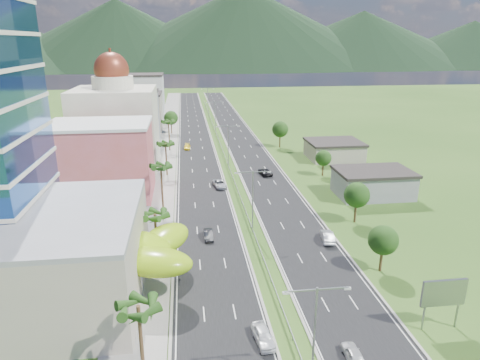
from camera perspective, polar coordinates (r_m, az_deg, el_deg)
name	(u,v)px	position (r m, az deg, el deg)	size (l,w,h in m)	color
ground	(263,261)	(64.76, 3.06, -10.70)	(500.00, 500.00, 0.00)	#2D5119
road_left	(195,136)	(149.12, -6.04, 5.87)	(11.00, 260.00, 0.04)	black
road_right	(238,135)	(150.19, -0.28, 6.06)	(11.00, 260.00, 0.04)	black
sidewalk_left	(167,136)	(149.21, -9.71, 5.74)	(7.00, 260.00, 0.12)	gray
median_guardrail	(221,146)	(131.82, -2.56, 4.62)	(0.10, 216.06, 0.76)	gray
streetlight_median_a	(315,329)	(40.68, 9.91, -19.03)	(6.04, 0.25, 11.00)	gray
streetlight_median_b	(253,195)	(70.97, 1.71, -2.05)	(6.04, 0.25, 11.00)	gray
streetlight_median_c	(228,142)	(109.10, -1.60, 5.10)	(6.04, 0.25, 11.00)	gray
streetlight_median_d	(215,114)	(153.14, -3.34, 8.82)	(6.04, 0.25, 11.00)	gray
streetlight_median_e	(208,98)	(197.61, -4.32, 10.87)	(6.04, 0.25, 11.00)	gray
mall_podium	(15,261)	(59.92, -27.80, -9.51)	(30.00, 24.00, 11.00)	#B7AB97
lime_canopy	(118,251)	(58.75, -15.92, -9.11)	(18.00, 15.00, 7.40)	#8ABA12
pink_shophouse	(102,162)	(92.56, -17.94, 2.35)	(20.00, 15.00, 15.00)	#C65651
domed_building	(116,123)	(113.88, -16.16, 7.32)	(20.00, 20.00, 28.70)	beige
midrise_grey	(132,119)	(138.73, -14.18, 7.88)	(16.00, 15.00, 16.00)	gray
midrise_beige	(139,113)	(160.55, -13.29, 8.71)	(16.00, 15.00, 13.00)	#B7AB97
midrise_white	(144,98)	(182.89, -12.68, 10.63)	(16.00, 15.00, 18.00)	silver
billboard	(444,294)	(53.90, 25.52, -13.58)	(5.20, 0.35, 6.20)	gray
shed_near	(373,184)	(94.04, 17.29, -0.54)	(15.00, 10.00, 5.00)	gray
shed_far	(334,151)	(121.52, 12.42, 3.82)	(14.00, 12.00, 4.40)	#B7AB97
palm_tree_a	(138,310)	(41.21, -13.38, -16.57)	(3.60, 3.60, 9.10)	#47301C
palm_tree_b	(155,217)	(62.79, -11.27, -4.85)	(3.60, 3.60, 8.10)	#47301C
palm_tree_c	(161,168)	(81.17, -10.51, 1.54)	(3.60, 3.60, 9.60)	#47301C
palm_tree_d	(166,145)	(103.64, -9.90, 4.60)	(3.60, 3.60, 8.60)	#47301C
palm_tree_e	(168,123)	(127.95, -9.52, 7.50)	(3.60, 3.60, 9.40)	#47301C
leafy_tree_lfar	(171,118)	(153.03, -9.19, 8.18)	(4.90, 4.90, 8.05)	#47301C
leafy_tree_ra	(383,240)	(63.12, 18.56, -7.63)	(4.20, 4.20, 6.90)	#47301C
leafy_tree_rb	(357,195)	(78.42, 15.31, -1.95)	(4.55, 4.55, 7.47)	#47301C
leafy_tree_rc	(323,158)	(104.69, 11.07, 2.88)	(3.85, 3.85, 6.33)	#47301C
leafy_tree_rd	(280,129)	(131.54, 5.38, 6.74)	(4.90, 4.90, 8.05)	#47301C
mountain_ridge	(244,70)	(511.68, 0.58, 14.51)	(860.00, 140.00, 90.00)	black
car_white_near_left	(263,336)	(49.14, 3.13, -20.03)	(1.83, 4.55, 1.55)	white
car_dark_left	(208,235)	(71.24, -4.22, -7.27)	(1.45, 4.17, 1.37)	black
car_silver_mid_left	(220,184)	(95.48, -2.74, -0.52)	(2.50, 5.43, 1.51)	#A7AAAE
car_yellow_far_left	(187,147)	(130.69, -7.05, 4.42)	(1.87, 4.60, 1.34)	yellow
car_white_near_right	(353,354)	(48.41, 14.88, -21.52)	(1.63, 4.05, 1.38)	silver
car_silver_right	(327,236)	(71.56, 11.58, -7.37)	(1.74, 4.99, 1.65)	#A9ADB1
car_dark_far_right	(265,172)	(104.52, 3.37, 1.12)	(2.50, 5.41, 1.50)	black
motorcycle	(179,280)	(59.39, -8.12, -13.04)	(0.56, 1.86, 1.19)	black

